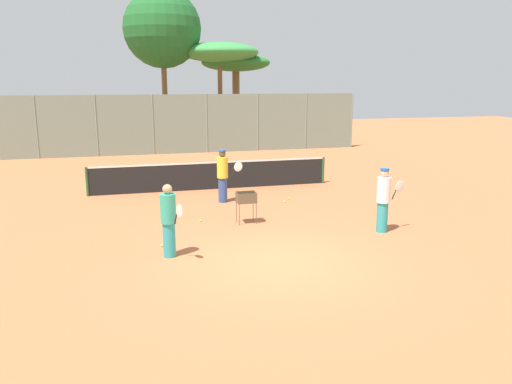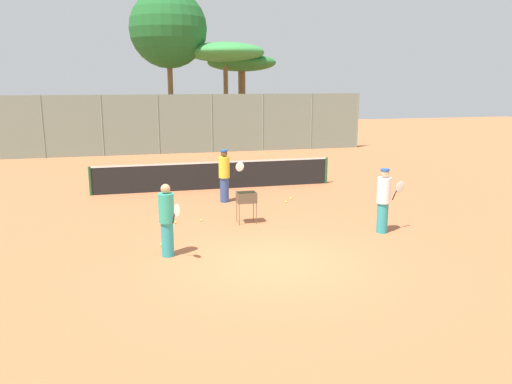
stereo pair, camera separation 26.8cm
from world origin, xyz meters
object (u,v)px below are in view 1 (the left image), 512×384
object	(u,v)px
tennis_net	(212,175)
player_white_outfit	(223,175)
player_red_cap	(169,220)
player_yellow_shirt	(383,199)
ball_cart	(246,200)

from	to	relation	value
tennis_net	player_white_outfit	size ratio (longest dim) A/B	5.11
player_red_cap	player_yellow_shirt	world-z (taller)	player_yellow_shirt
player_yellow_shirt	ball_cart	xyz separation A→B (m)	(-3.42, 1.81, -0.23)
tennis_net	player_yellow_shirt	distance (m)	7.62
tennis_net	ball_cart	world-z (taller)	tennis_net
ball_cart	player_yellow_shirt	bearing A→B (deg)	-27.93
tennis_net	player_white_outfit	distance (m)	2.20
ball_cart	player_red_cap	bearing A→B (deg)	-136.81
player_white_outfit	player_red_cap	size ratio (longest dim) A/B	1.03
player_yellow_shirt	ball_cart	world-z (taller)	player_yellow_shirt
player_red_cap	player_yellow_shirt	size ratio (longest dim) A/B	0.98
player_white_outfit	player_yellow_shirt	size ratio (longest dim) A/B	1.02
ball_cart	tennis_net	bearing A→B (deg)	91.53
tennis_net	ball_cart	distance (m)	4.92
player_white_outfit	tennis_net	bearing A→B (deg)	116.07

